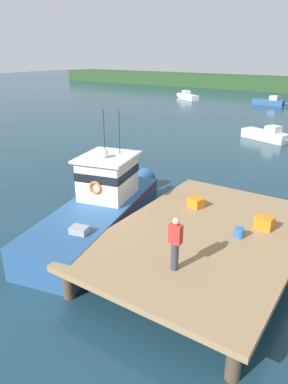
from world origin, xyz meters
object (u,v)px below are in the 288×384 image
at_px(bait_bucket, 239,233).
at_px(deckhand_by_the_boat, 175,243).
at_px(moored_boat_near_channel, 269,135).
at_px(crate_stack_mid_dock, 264,223).
at_px(crate_single_far, 196,202).
at_px(moored_boat_far_right, 271,102).
at_px(main_fishing_boat, 102,206).
at_px(mooring_buoy_outer, 90,158).
at_px(moored_boat_far_left, 187,96).

distance_m(bait_bucket, deckhand_by_the_boat, 3.07).
bearing_deg(bait_bucket, moored_boat_near_channel, 102.82).
height_order(crate_stack_mid_dock, deckhand_by_the_boat, deckhand_by_the_boat).
relative_size(crate_single_far, moored_boat_far_right, 0.12).
distance_m(crate_single_far, bait_bucket, 2.74).
bearing_deg(moored_boat_far_right, crate_stack_mid_dock, -74.94).
xyz_separation_m(crate_single_far, bait_bucket, (2.33, -1.44, -0.02)).
xyz_separation_m(main_fishing_boat, crate_stack_mid_dock, (6.28, 1.33, 0.42)).
relative_size(main_fishing_boat, mooring_buoy_outer, 26.81).
xyz_separation_m(crate_stack_mid_dock, mooring_buoy_outer, (-13.54, 5.87, -1.24)).
bearing_deg(main_fishing_boat, moored_boat_far_left, 112.84).
height_order(bait_bucket, moored_boat_near_channel, bait_bucket).
xyz_separation_m(crate_single_far, moored_boat_near_channel, (-2.14, 18.20, -0.95)).
bearing_deg(deckhand_by_the_boat, crate_stack_mid_dock, 70.69).
bearing_deg(moored_boat_far_right, moored_boat_near_channel, -74.85).
height_order(crate_stack_mid_dock, mooring_buoy_outer, crate_stack_mid_dock).
relative_size(moored_boat_far_left, mooring_buoy_outer, 12.98).
xyz_separation_m(deckhand_by_the_boat, mooring_buoy_outer, (-12.17, 9.80, -1.87)).
xyz_separation_m(crate_stack_mid_dock, moored_boat_near_channel, (-4.96, 18.57, -0.98)).
xyz_separation_m(crate_single_far, mooring_buoy_outer, (-10.72, 5.50, -1.21)).
distance_m(moored_boat_far_right, mooring_buoy_outer, 33.80).
distance_m(crate_stack_mid_dock, moored_boat_far_left, 45.68).
bearing_deg(bait_bucket, mooring_buoy_outer, 151.99).
height_order(crate_single_far, deckhand_by_the_boat, deckhand_by_the_boat).
distance_m(crate_single_far, deckhand_by_the_boat, 4.58).
bearing_deg(moored_boat_far_left, moored_boat_far_right, 1.39).
distance_m(moored_boat_near_channel, mooring_buoy_outer, 15.33).
height_order(crate_single_far, moored_boat_near_channel, crate_single_far).
height_order(crate_single_far, bait_bucket, crate_single_far).
bearing_deg(main_fishing_boat, crate_stack_mid_dock, 11.92).
bearing_deg(moored_boat_far_right, main_fishing_boat, -83.91).
bearing_deg(main_fishing_boat, moored_boat_near_channel, 86.21).
height_order(main_fishing_boat, moored_boat_far_left, main_fishing_boat).
bearing_deg(moored_boat_near_channel, moored_boat_far_left, 131.69).
xyz_separation_m(deckhand_by_the_boat, moored_boat_near_channel, (-3.58, 22.50, -1.62)).
xyz_separation_m(main_fishing_boat, deckhand_by_the_boat, (4.90, -2.60, 1.05)).
height_order(moored_boat_far_left, moored_boat_far_right, moored_boat_far_right).
height_order(main_fishing_boat, mooring_buoy_outer, main_fishing_boat).
distance_m(bait_bucket, mooring_buoy_outer, 14.83).
bearing_deg(main_fishing_boat, mooring_buoy_outer, 135.26).
relative_size(crate_single_far, mooring_buoy_outer, 1.62).
bearing_deg(moored_boat_near_channel, deckhand_by_the_boat, -80.95).
distance_m(deckhand_by_the_boat, moored_boat_far_right, 44.48).
height_order(moored_boat_far_left, moored_boat_near_channel, moored_boat_near_channel).
bearing_deg(crate_stack_mid_dock, mooring_buoy_outer, 156.56).
xyz_separation_m(bait_bucket, mooring_buoy_outer, (-13.05, 6.94, -1.18)).
relative_size(main_fishing_boat, crate_single_far, 16.59).
bearing_deg(crate_stack_mid_dock, bait_bucket, -114.65).
bearing_deg(moored_boat_far_left, crate_stack_mid_dock, -59.22).
bearing_deg(moored_boat_near_channel, crate_single_far, -83.29).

